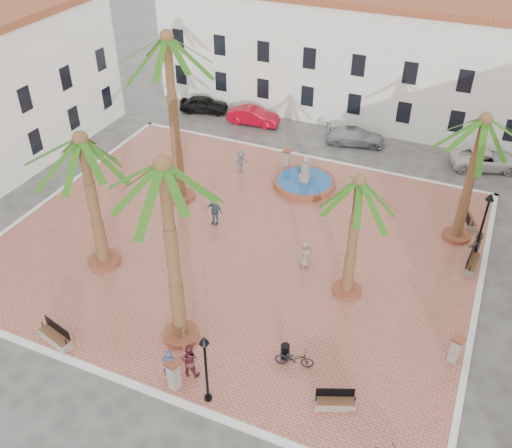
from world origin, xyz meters
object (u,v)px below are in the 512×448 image
object	(u,v)px
car_black	(204,104)
car_silver	(355,136)
palm_sw	(84,156)
pedestrian_north	(241,162)
lamppost_e	(485,215)
cyclist_b	(189,360)
palm_e	(358,195)
car_red	(253,116)
litter_bin	(285,351)
bench_s	(56,337)
bollard_se	(174,374)
bench_ne	(467,219)
palm_s	(165,186)
palm_nw	(168,56)
bollard_e	(456,349)
palm_ne	(482,134)
bench_e	(472,264)
lamppost_s	(205,358)
bicycle_a	(294,358)
cyclist_a	(170,366)
pedestrian_fountain_b	(214,211)
bench_se	(335,403)
bollard_n	(287,160)
pedestrian_fountain_a	(305,254)
car_white	(486,159)
pedestrian_east	(477,243)

from	to	relation	value
car_black	car_silver	world-z (taller)	car_black
palm_sw	pedestrian_north	size ratio (longest dim) A/B	4.85
lamppost_e	cyclist_b	distance (m)	16.97
palm_e	car_red	xyz separation A→B (m)	(-12.37, 16.23, -5.29)
lamppost_e	litter_bin	distance (m)	13.08
bench_s	pedestrian_north	distance (m)	17.48
bollard_se	bench_ne	bearing A→B (deg)	60.64
palm_s	car_red	xyz separation A→B (m)	(-6.21, 22.34, -7.71)
car_red	palm_nw	bearing A→B (deg)	176.59
palm_nw	bollard_e	distance (m)	20.79
palm_ne	bench_e	size ratio (longest dim) A/B	4.28
lamppost_s	bicycle_a	bearing A→B (deg)	49.61
palm_e	cyclist_a	xyz separation A→B (m)	(-5.23, -8.55, -4.83)
cyclist_a	bicycle_a	world-z (taller)	cyclist_a
palm_e	pedestrian_north	size ratio (longest dim) A/B	4.26
cyclist_b	pedestrian_fountain_b	world-z (taller)	pedestrian_fountain_b
bench_ne	car_silver	xyz separation A→B (m)	(-8.91, 7.43, 0.20)
bench_se	lamppost_e	distance (m)	13.36
bench_ne	bollard_n	xyz separation A→B (m)	(-12.09, 1.60, 0.49)
bench_s	palm_e	bearing A→B (deg)	52.11
bench_se	pedestrian_fountain_b	bearing A→B (deg)	114.75
palm_sw	lamppost_e	bearing A→B (deg)	24.96
palm_sw	pedestrian_north	world-z (taller)	palm_sw
bollard_se	bicycle_a	size ratio (longest dim) A/B	0.87
pedestrian_fountain_a	car_white	bearing A→B (deg)	19.46
lamppost_s	pedestrian_fountain_b	bearing A→B (deg)	115.79
cyclist_b	lamppost_e	bearing A→B (deg)	-138.01
palm_s	bench_e	xyz separation A→B (m)	(11.76, 10.63, -7.96)
palm_e	palm_sw	bearing A→B (deg)	-166.57
palm_sw	bollard_se	size ratio (longest dim) A/B	5.24
bench_e	bollard_e	distance (m)	7.03
palm_e	car_white	world-z (taller)	palm_e
car_red	car_white	distance (m)	17.50
bench_se	car_black	bearing A→B (deg)	105.57
pedestrian_fountain_b	car_red	bearing A→B (deg)	108.65
bench_e	bollard_se	world-z (taller)	bollard_se
bollard_n	palm_ne	bearing A→B (deg)	-15.78
lamppost_s	cyclist_b	size ratio (longest dim) A/B	2.13
bench_ne	bicycle_a	xyz separation A→B (m)	(-5.56, -14.30, 0.17)
bicycle_a	car_white	world-z (taller)	car_white
palm_sw	cyclist_a	world-z (taller)	palm_sw
palm_ne	bicycle_a	xyz separation A→B (m)	(-5.21, -12.59, -6.11)
pedestrian_fountain_b	car_silver	distance (m)	14.32
palm_e	litter_bin	xyz separation A→B (m)	(-1.28, -5.34, -5.42)
cyclist_b	pedestrian_fountain_a	xyz separation A→B (m)	(2.07, 8.91, -0.09)
bench_se	pedestrian_east	distance (m)	13.37
palm_s	bicycle_a	world-z (taller)	palm_s
bicycle_a	car_silver	world-z (taller)	car_silver
bollard_se	bollard_n	distance (m)	19.14
cyclist_a	pedestrian_north	distance (m)	17.92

